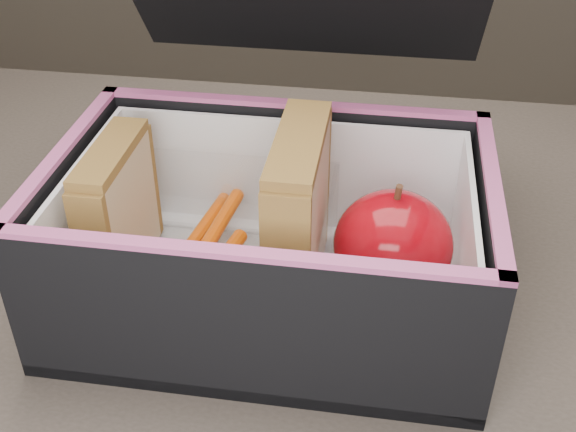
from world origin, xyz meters
name	(u,v)px	position (x,y,z in m)	size (l,w,h in m)	color
lunch_bag	(272,225)	(-0.07, 0.06, 0.81)	(0.28, 0.29, 0.25)	black
plastic_tub	(209,240)	(-0.11, 0.05, 0.80)	(0.16, 0.12, 0.07)	white
sandwich_left	(119,211)	(-0.17, 0.05, 0.81)	(0.02, 0.09, 0.10)	tan
sandwich_right	(298,216)	(-0.05, 0.05, 0.82)	(0.03, 0.10, 0.11)	tan
carrot_sticks	(204,262)	(-0.12, 0.05, 0.78)	(0.05, 0.14, 0.03)	#ED3C00
paper_napkin	(385,287)	(0.01, 0.06, 0.77)	(0.07, 0.07, 0.01)	white
red_apple	(393,245)	(0.01, 0.05, 0.81)	(0.10, 0.10, 0.08)	#9C0009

